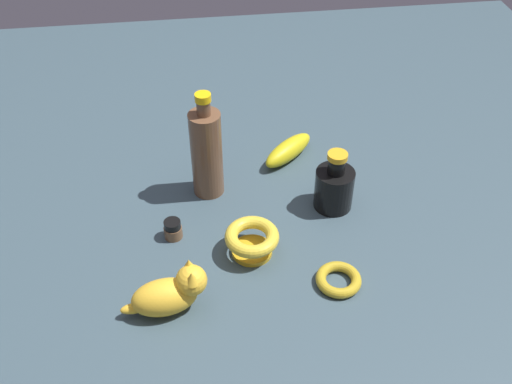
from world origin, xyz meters
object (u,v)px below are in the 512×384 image
bangle (338,280)px  nail_polish_jar (173,229)px  banana (288,150)px  cat_figurine (171,293)px  bottle_short (334,186)px  bowl (252,239)px  bottle_tall (207,152)px

bangle → nail_polish_jar: (-0.16, -0.30, 0.01)m
banana → cat_figurine: bearing=14.1°
cat_figurine → banana: bearing=145.4°
bottle_short → bowl: 0.22m
cat_figurine → bangle: bearing=93.2°
bowl → bottle_tall: 0.22m
nail_polish_jar → bottle_tall: bearing=148.7°
banana → bottle_tall: 0.23m
bowl → bottle_tall: bottle_tall is taller
nail_polish_jar → bottle_short: bearing=98.4°
bangle → nail_polish_jar: nail_polish_jar is taller
bottle_tall → nail_polish_jar: bottle_tall is taller
bangle → cat_figurine: bearing=-86.8°
bottle_short → cat_figurine: 0.42m
nail_polish_jar → banana: bearing=129.3°
bottle_short → bottle_tall: 0.28m
bottle_short → bangle: bearing=-10.3°
bottle_short → bangle: (0.21, -0.04, -0.04)m
banana → bottle_short: (0.17, 0.07, 0.03)m
bowl → cat_figurine: 0.20m
bowl → nail_polish_jar: 0.17m
bowl → nail_polish_jar: size_ratio=2.59×
bowl → nail_polish_jar: bearing=-113.1°
nail_polish_jar → cat_figurine: cat_figurine is taller
cat_figurine → nail_polish_jar: bearing=178.0°
banana → nail_polish_jar: bearing=-1.9°
bowl → bangle: 0.18m
bowl → banana: bearing=157.0°
banana → bottle_tall: (0.09, -0.19, 0.08)m
bangle → nail_polish_jar: bearing=-118.6°
banana → cat_figurine: (0.41, -0.28, 0.02)m
bottle_short → nail_polish_jar: (0.05, -0.34, -0.03)m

